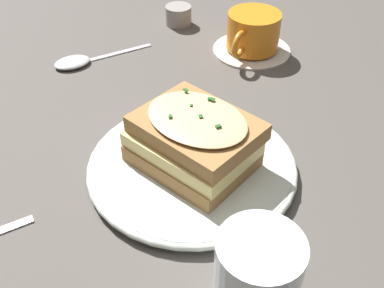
# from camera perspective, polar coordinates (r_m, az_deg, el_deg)

# --- Properties ---
(ground_plane) EXTENTS (2.40, 2.40, 0.00)m
(ground_plane) POSITION_cam_1_polar(r_m,az_deg,el_deg) (0.53, -2.09, -1.71)
(ground_plane) COLOR #514C47
(dinner_plate) EXTENTS (0.23, 0.23, 0.01)m
(dinner_plate) POSITION_cam_1_polar(r_m,az_deg,el_deg) (0.50, 0.00, -2.79)
(dinner_plate) COLOR silver
(dinner_plate) RESTS_ON ground_plane
(sandwich) EXTENTS (0.15, 0.16, 0.06)m
(sandwich) POSITION_cam_1_polar(r_m,az_deg,el_deg) (0.48, 0.25, 0.49)
(sandwich) COLOR #A37542
(sandwich) RESTS_ON dinner_plate
(teacup_with_saucer) EXTENTS (0.13, 0.12, 0.06)m
(teacup_with_saucer) POSITION_cam_1_polar(r_m,az_deg,el_deg) (0.73, 7.71, 13.62)
(teacup_with_saucer) COLOR silver
(teacup_with_saucer) RESTS_ON ground_plane
(water_glass) EXTENTS (0.07, 0.07, 0.09)m
(water_glass) POSITION_cam_1_polar(r_m,az_deg,el_deg) (0.37, 8.13, -16.88)
(water_glass) COLOR silver
(water_glass) RESTS_ON ground_plane
(spoon) EXTENTS (0.11, 0.14, 0.01)m
(spoon) POSITION_cam_1_polar(r_m,az_deg,el_deg) (0.72, -14.24, 10.18)
(spoon) COLOR silver
(spoon) RESTS_ON ground_plane
(condiment_pot) EXTENTS (0.05, 0.05, 0.03)m
(condiment_pot) POSITION_cam_1_polar(r_m,az_deg,el_deg) (0.82, -1.74, 16.03)
(condiment_pot) COLOR gray
(condiment_pot) RESTS_ON ground_plane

